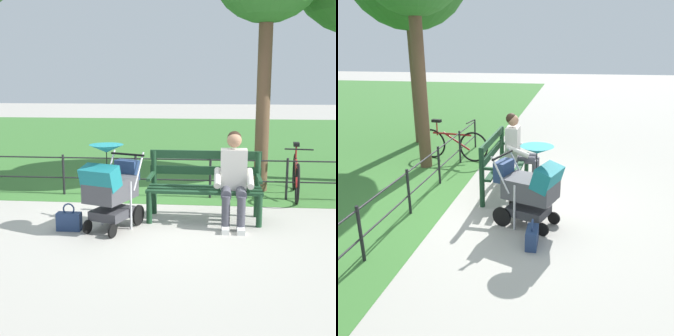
{
  "view_description": "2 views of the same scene",
  "coord_description": "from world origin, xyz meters",
  "views": [
    {
      "loc": [
        -0.65,
        6.38,
        1.99
      ],
      "look_at": [
        -0.06,
        0.18,
        0.78
      ],
      "focal_mm": 50.1,
      "sensor_mm": 36.0,
      "label": 1
    },
    {
      "loc": [
        5.08,
        0.96,
        2.35
      ],
      "look_at": [
        0.18,
        0.08,
        0.65
      ],
      "focal_mm": 37.75,
      "sensor_mm": 36.0,
      "label": 2
    }
  ],
  "objects": [
    {
      "name": "ground_plane",
      "position": [
        0.0,
        0.0,
        0.0
      ],
      "size": [
        60.0,
        60.0,
        0.0
      ],
      "primitive_type": "plane",
      "color": "#ADA89E"
    },
    {
      "name": "park_bench",
      "position": [
        -0.55,
        -0.12,
        0.53
      ],
      "size": [
        1.61,
        0.62,
        0.96
      ],
      "color": "#193D23",
      "rests_on": "ground"
    },
    {
      "name": "person_on_bench",
      "position": [
        -0.95,
        0.11,
        0.68
      ],
      "size": [
        0.54,
        0.74,
        1.28
      ],
      "color": "#42424C",
      "rests_on": "ground"
    },
    {
      "name": "stroller",
      "position": [
        0.67,
        0.51,
        0.59
      ],
      "size": [
        0.76,
        0.99,
        1.15
      ],
      "color": "black",
      "rests_on": "ground"
    },
    {
      "name": "handbag",
      "position": [
        1.21,
        0.59,
        0.13
      ],
      "size": [
        0.32,
        0.14,
        0.37
      ],
      "color": "navy",
      "rests_on": "ground"
    },
    {
      "name": "park_fence",
      "position": [
        0.0,
        -1.29,
        0.41
      ],
      "size": [
        6.32,
        0.04,
        0.7
      ],
      "color": "black",
      "rests_on": "ground"
    },
    {
      "name": "bicycle",
      "position": [
        -2.07,
        -1.52,
        0.36
      ],
      "size": [
        0.44,
        1.65,
        0.89
      ],
      "color": "black",
      "rests_on": "ground"
    }
  ]
}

